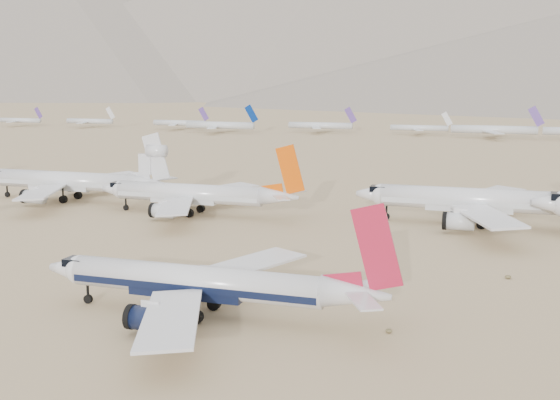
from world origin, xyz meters
name	(u,v)px	position (x,y,z in m)	size (l,w,h in m)	color
ground	(201,316)	(0.00, 0.00, 0.00)	(7000.00, 7000.00, 0.00)	#907654
main_airliner	(210,284)	(1.29, 0.09, 4.50)	(46.33, 45.25, 16.35)	silver
row2_gold_tail	(486,201)	(33.23, 71.29, 5.31)	(53.32, 52.15, 18.98)	silver
row2_orange_tail	(197,195)	(-29.66, 63.34, 4.73)	(47.21, 46.18, 16.84)	silver
row2_white_trijet	(74,181)	(-66.85, 70.24, 5.23)	(51.01, 49.85, 18.08)	silver
distant_storage_row	(494,130)	(29.31, 306.19, 4.39)	(579.64, 58.90, 14.92)	silver
mountain_range	(532,8)	(70.18, 1648.01, 190.32)	(7354.00, 3024.00, 470.00)	slate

